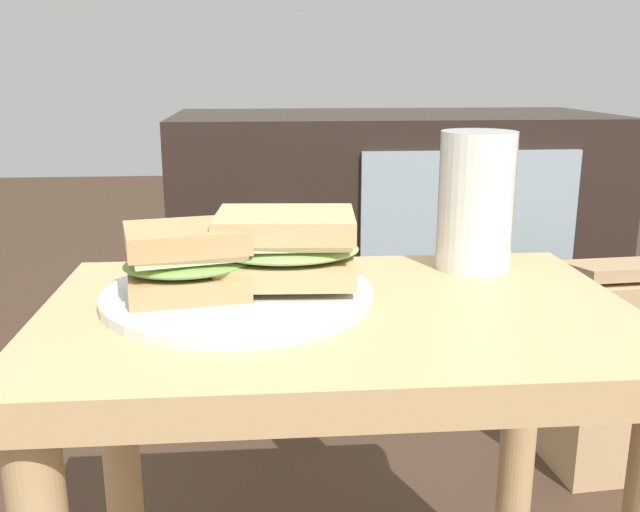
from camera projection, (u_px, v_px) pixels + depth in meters
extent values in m
cube|color=tan|center=(338.00, 324.00, 0.67)|extent=(0.56, 0.36, 0.04)
cylinder|color=tan|center=(122.00, 467.00, 0.85)|extent=(0.04, 0.04, 0.43)
cylinder|color=tan|center=(517.00, 449.00, 0.89)|extent=(0.04, 0.04, 0.43)
cube|color=black|center=(389.00, 240.00, 1.65)|extent=(0.96, 0.44, 0.58)
cube|color=#8C9EA8|center=(467.00, 260.00, 1.43)|extent=(0.44, 0.01, 0.44)
cylinder|color=silver|center=(277.00, 213.00, 1.37)|extent=(0.08, 0.01, 0.01)
cylinder|color=silver|center=(279.00, 320.00, 1.43)|extent=(0.08, 0.01, 0.01)
cylinder|color=silver|center=(238.00, 295.00, 0.69)|extent=(0.26, 0.26, 0.01)
cube|color=tan|center=(188.00, 283.00, 0.67)|extent=(0.12, 0.10, 0.02)
ellipsoid|color=#729E4C|center=(187.00, 264.00, 0.67)|extent=(0.13, 0.11, 0.02)
cube|color=beige|center=(187.00, 252.00, 0.66)|extent=(0.12, 0.10, 0.01)
cube|color=tan|center=(186.00, 238.00, 0.66)|extent=(0.13, 0.11, 0.02)
cube|color=tan|center=(286.00, 268.00, 0.70)|extent=(0.14, 0.11, 0.02)
ellipsoid|color=#8CB260|center=(286.00, 249.00, 0.69)|extent=(0.15, 0.12, 0.02)
cube|color=beige|center=(285.00, 238.00, 0.69)|extent=(0.12, 0.10, 0.01)
cube|color=tan|center=(285.00, 224.00, 0.68)|extent=(0.14, 0.11, 0.02)
cylinder|color=silver|center=(476.00, 201.00, 0.78)|extent=(0.08, 0.08, 0.15)
cylinder|color=#C67219|center=(475.00, 215.00, 0.78)|extent=(0.07, 0.07, 0.11)
cylinder|color=white|center=(478.00, 159.00, 0.77)|extent=(0.07, 0.07, 0.01)
cube|color=tan|center=(618.00, 373.00, 1.21)|extent=(0.22, 0.16, 0.35)
cube|color=tan|center=(630.00, 269.00, 1.16)|extent=(0.21, 0.14, 0.04)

